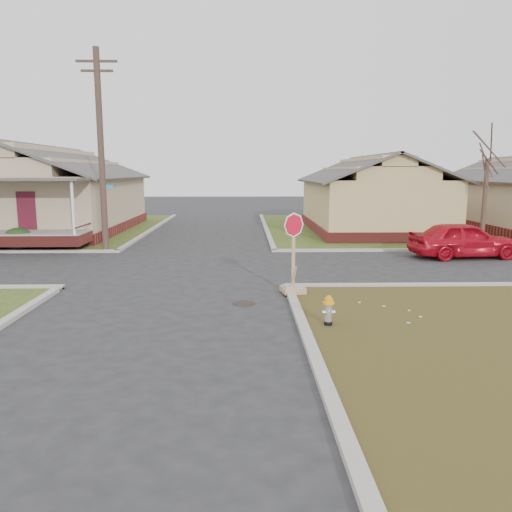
{
  "coord_description": "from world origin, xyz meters",
  "views": [
    {
      "loc": [
        2.23,
        -14.07,
        3.66
      ],
      "look_at": [
        2.57,
        1.0,
        1.1
      ],
      "focal_mm": 35.0,
      "sensor_mm": 36.0,
      "label": 1
    }
  ],
  "objects_px": {
    "utility_pole": "(101,149)",
    "fire_hydrant": "(329,309)",
    "stop_sign": "(293,275)",
    "red_sedan": "(464,240)"
  },
  "relations": [
    {
      "from": "utility_pole",
      "to": "stop_sign",
      "type": "xyz_separation_m",
      "value": [
        7.88,
        -8.31,
        -4.09
      ]
    },
    {
      "from": "stop_sign",
      "to": "utility_pole",
      "type": "bearing_deg",
      "value": 122.75
    },
    {
      "from": "fire_hydrant",
      "to": "stop_sign",
      "type": "relative_size",
      "value": 0.3
    },
    {
      "from": "fire_hydrant",
      "to": "utility_pole",
      "type": "bearing_deg",
      "value": 123.43
    },
    {
      "from": "red_sedan",
      "to": "fire_hydrant",
      "type": "bearing_deg",
      "value": 137.08
    },
    {
      "from": "utility_pole",
      "to": "fire_hydrant",
      "type": "distance_m",
      "value": 14.91
    },
    {
      "from": "utility_pole",
      "to": "stop_sign",
      "type": "height_order",
      "value": "utility_pole"
    },
    {
      "from": "stop_sign",
      "to": "red_sedan",
      "type": "xyz_separation_m",
      "value": [
        7.94,
        6.29,
        0.2
      ]
    },
    {
      "from": "utility_pole",
      "to": "fire_hydrant",
      "type": "xyz_separation_m",
      "value": [
        8.41,
        -11.57,
        -4.21
      ]
    },
    {
      "from": "stop_sign",
      "to": "red_sedan",
      "type": "height_order",
      "value": "stop_sign"
    }
  ]
}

